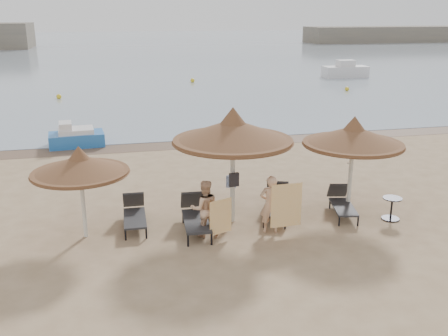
# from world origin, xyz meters

# --- Properties ---
(ground) EXTENTS (160.00, 160.00, 0.00)m
(ground) POSITION_xyz_m (0.00, 0.00, 0.00)
(ground) COLOR tan
(ground) RESTS_ON ground
(sea) EXTENTS (200.00, 140.00, 0.03)m
(sea) POSITION_xyz_m (0.00, 80.00, 0.01)
(sea) COLOR gray
(sea) RESTS_ON ground
(wet_sand_strip) EXTENTS (200.00, 1.60, 0.01)m
(wet_sand_strip) POSITION_xyz_m (0.00, 9.40, 0.00)
(wet_sand_strip) COLOR brown
(wet_sand_strip) RESTS_ON ground
(palapa_left) EXTENTS (2.48, 2.48, 2.46)m
(palapa_left) POSITION_xyz_m (-3.65, 0.48, 1.96)
(palapa_left) COLOR silver
(palapa_left) RESTS_ON ground
(palapa_center) EXTENTS (3.29, 3.29, 3.26)m
(palapa_center) POSITION_xyz_m (0.34, 0.61, 2.59)
(palapa_center) COLOR silver
(palapa_center) RESTS_ON ground
(palapa_right) EXTENTS (2.89, 2.89, 2.86)m
(palapa_right) POSITION_xyz_m (3.86, 0.58, 2.28)
(palapa_right) COLOR silver
(palapa_right) RESTS_ON ground
(lounger_far_left) EXTENTS (0.63, 1.78, 0.79)m
(lounger_far_left) POSITION_xyz_m (-2.36, 0.97, 0.36)
(lounger_far_left) COLOR black
(lounger_far_left) RESTS_ON ground
(lounger_near_left) EXTENTS (0.78, 2.02, 0.89)m
(lounger_near_left) POSITION_xyz_m (-0.76, 0.35, 0.40)
(lounger_near_left) COLOR black
(lounger_near_left) RESTS_ON ground
(lounger_near_right) EXTENTS (1.28, 2.01, 0.86)m
(lounger_near_right) POSITION_xyz_m (1.71, 0.83, 0.38)
(lounger_near_right) COLOR black
(lounger_near_right) RESTS_ON ground
(lounger_far_right) EXTENTS (0.94, 1.80, 0.77)m
(lounger_far_right) POSITION_xyz_m (3.59, 0.47, 0.35)
(lounger_far_right) COLOR black
(lounger_far_right) RESTS_ON ground
(side_table) EXTENTS (0.54, 0.54, 0.65)m
(side_table) POSITION_xyz_m (4.77, -0.25, 0.31)
(side_table) COLOR black
(side_table) RESTS_ON ground
(person_left) EXTENTS (0.82, 0.54, 1.78)m
(person_left) POSITION_xyz_m (-0.59, -0.15, 0.89)
(person_left) COLOR #DCAD88
(person_left) RESTS_ON ground
(person_right) EXTENTS (0.94, 0.72, 1.84)m
(person_right) POSITION_xyz_m (1.15, -0.31, 0.92)
(person_right) COLOR #DCAD88
(person_right) RESTS_ON ground
(towel_left) EXTENTS (0.63, 0.26, 0.93)m
(towel_left) POSITION_xyz_m (-0.24, -0.50, 0.64)
(towel_left) COLOR orange
(towel_left) RESTS_ON ground
(towel_right) EXTENTS (0.85, 0.06, 1.20)m
(towel_right) POSITION_xyz_m (1.50, -0.56, 0.83)
(towel_right) COLOR orange
(towel_right) RESTS_ON ground
(bag_patterned) EXTENTS (0.28, 0.19, 0.34)m
(bag_patterned) POSITION_xyz_m (0.34, 0.79, 1.12)
(bag_patterned) COLOR silver
(bag_patterned) RESTS_ON ground
(bag_dark) EXTENTS (0.28, 0.14, 0.38)m
(bag_dark) POSITION_xyz_m (0.34, 0.45, 1.29)
(bag_dark) COLOR black
(bag_dark) RESTS_ON ground
(pedal_boat) EXTENTS (2.44, 1.58, 1.08)m
(pedal_boat) POSITION_xyz_m (-4.41, 10.23, 0.40)
(pedal_boat) COLOR blue
(pedal_boat) RESTS_ON ground
(buoy_left) EXTENTS (0.34, 0.34, 0.34)m
(buoy_left) POSITION_xyz_m (-6.24, 23.40, 0.17)
(buoy_left) COLOR yellow
(buoy_left) RESTS_ON ground
(buoy_mid) EXTENTS (0.36, 0.36, 0.36)m
(buoy_mid) POSITION_xyz_m (3.99, 29.69, 0.18)
(buoy_mid) COLOR yellow
(buoy_mid) RESTS_ON ground
(buoy_right) EXTENTS (0.31, 0.31, 0.31)m
(buoy_right) POSITION_xyz_m (14.52, 22.44, 0.16)
(buoy_right) COLOR yellow
(buoy_right) RESTS_ON ground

